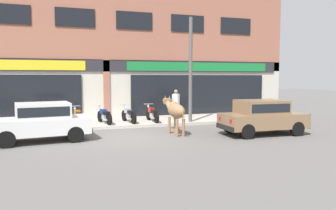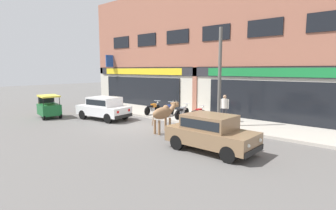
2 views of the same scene
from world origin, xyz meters
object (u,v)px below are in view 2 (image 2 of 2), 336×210
object	(u,v)px
car_1	(211,131)
motorcycle_0	(152,108)
car_0	(104,107)
utility_pole	(220,78)
motorcycle_3	(198,114)
motorcycle_1	(168,110)
auto_rickshaw	(49,108)
pedestrian	(225,105)
cow	(164,113)
motorcycle_2	(182,112)

from	to	relation	value
car_1	motorcycle_0	size ratio (longest dim) A/B	2.02
car_0	utility_pole	distance (m)	7.65
car_1	motorcycle_3	world-z (taller)	car_1
motorcycle_1	utility_pole	xyz separation A→B (m)	(4.26, -0.71, 2.25)
motorcycle_0	utility_pole	xyz separation A→B (m)	(5.53, -0.56, 2.25)
motorcycle_0	motorcycle_1	distance (m)	1.28
car_0	car_1	world-z (taller)	same
car_0	car_1	size ratio (longest dim) A/B	1.03
auto_rickshaw	motorcycle_1	size ratio (longest dim) A/B	1.18
car_1	motorcycle_3	size ratio (longest dim) A/B	2.01
car_0	motorcycle_0	xyz separation A→B (m)	(1.45, 3.02, -0.29)
utility_pole	motorcycle_1	bearing A→B (deg)	170.52
motorcycle_3	pedestrian	xyz separation A→B (m)	(1.49, 0.59, 0.60)
car_0	cow	bearing A→B (deg)	-1.29
utility_pole	motorcycle_3	bearing A→B (deg)	159.85
car_1	motorcycle_2	size ratio (longest dim) A/B	2.03
car_1	utility_pole	size ratio (longest dim) A/B	0.69
motorcycle_2	pedestrian	distance (m)	2.83
motorcycle_1	auto_rickshaw	bearing A→B (deg)	-139.36
motorcycle_1	pedestrian	xyz separation A→B (m)	(3.92, 0.55, 0.60)
cow	motorcycle_3	xyz separation A→B (m)	(-0.12, 3.25, -0.48)
car_1	motorcycle_1	xyz separation A→B (m)	(-6.02, 4.43, -0.29)
car_1	motorcycle_1	bearing A→B (deg)	143.66
car_0	car_1	xyz separation A→B (m)	(8.74, -1.26, 0.00)
motorcycle_1	utility_pole	distance (m)	4.87
car_0	motorcycle_0	distance (m)	3.36
motorcycle_1	pedestrian	distance (m)	4.01
auto_rickshaw	motorcycle_3	world-z (taller)	auto_rickshaw
motorcycle_3	utility_pole	bearing A→B (deg)	-20.15
utility_pole	cow	bearing A→B (deg)	-123.56
motorcycle_0	utility_pole	size ratio (longest dim) A/B	0.34
car_1	motorcycle_3	bearing A→B (deg)	129.29
motorcycle_1	car_0	bearing A→B (deg)	-130.56
auto_rickshaw	utility_pole	size ratio (longest dim) A/B	0.40
pedestrian	motorcycle_1	bearing A→B (deg)	-172.04
motorcycle_0	auto_rickshaw	bearing A→B (deg)	-133.49
car_0	motorcycle_0	size ratio (longest dim) A/B	2.08
motorcycle_2	motorcycle_3	size ratio (longest dim) A/B	0.99
motorcycle_0	motorcycle_2	distance (m)	2.49
car_1	motorcycle_0	xyz separation A→B (m)	(-7.29, 4.28, -0.29)
motorcycle_3	utility_pole	distance (m)	2.98
motorcycle_1	motorcycle_3	distance (m)	2.43
cow	auto_rickshaw	world-z (taller)	cow
car_1	utility_pole	world-z (taller)	utility_pole
car_1	utility_pole	xyz separation A→B (m)	(-1.76, 3.72, 1.96)
cow	utility_pole	bearing A→B (deg)	56.44
cow	motorcycle_2	world-z (taller)	cow
motorcycle_3	utility_pole	world-z (taller)	utility_pole
cow	motorcycle_2	bearing A→B (deg)	112.14
cow	car_0	bearing A→B (deg)	178.71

